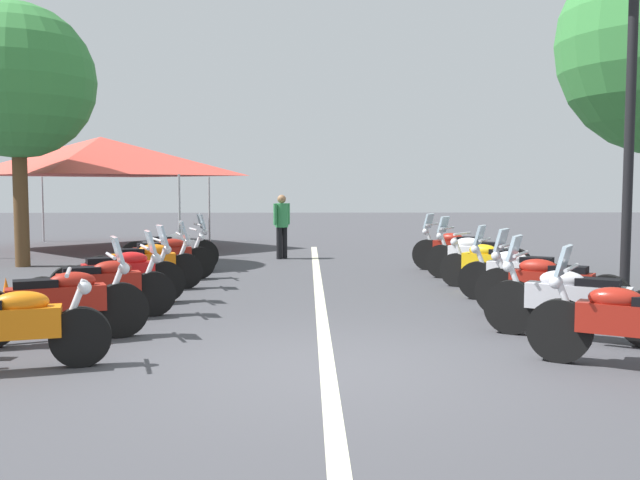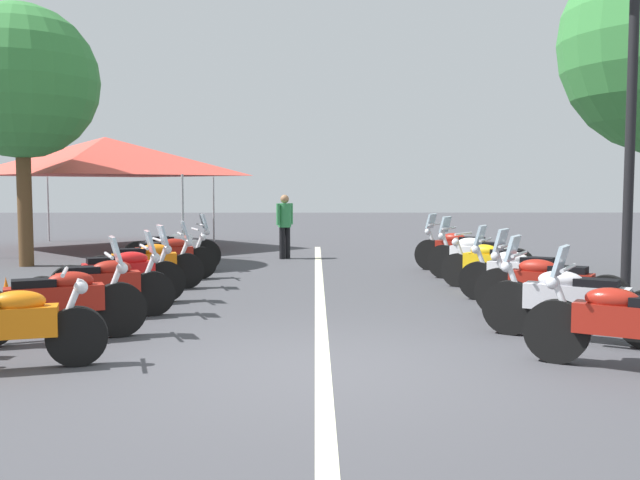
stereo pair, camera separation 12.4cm
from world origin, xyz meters
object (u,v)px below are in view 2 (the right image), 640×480
at_px(motorcycle_left_row_1, 58,302).
at_px(traffic_cone_1, 7,301).
at_px(motorcycle_left_row_0, 1,326).
at_px(motorcycle_right_row_5, 478,256).
at_px(motorcycle_left_row_2, 101,286).
at_px(street_lamp_twin_globe, 633,70).
at_px(roadside_tree_1, 21,82).
at_px(motorcycle_right_row_0, 628,324).
at_px(event_tent, 105,156).
at_px(motorcycle_left_row_6, 173,250).
at_px(motorcycle_right_row_4, 493,265).
at_px(motorcycle_right_row_2, 548,286).
at_px(motorcycle_left_row_5, 165,257).
at_px(motorcycle_left_row_3, 121,275).
at_px(bystander_1, 285,222).
at_px(motorcycle_left_row_4, 146,264).
at_px(motorcycle_right_row_3, 520,274).
at_px(motorcycle_right_row_1, 573,301).
at_px(motorcycle_right_row_6, 460,250).

xyz_separation_m(motorcycle_left_row_1, traffic_cone_1, (1.15, 1.10, -0.18)).
xyz_separation_m(motorcycle_left_row_0, motorcycle_right_row_5, (6.51, -6.20, 0.03)).
xyz_separation_m(motorcycle_left_row_2, street_lamp_twin_globe, (0.58, -7.43, 3.00)).
relative_size(motorcycle_left_row_0, roadside_tree_1, 0.34).
bearing_deg(street_lamp_twin_globe, motorcycle_right_row_0, 156.52).
distance_m(motorcycle_right_row_0, event_tent, 16.44).
xyz_separation_m(motorcycle_left_row_6, motorcycle_right_row_5, (-1.35, -6.08, -0.00)).
relative_size(motorcycle_right_row_0, traffic_cone_1, 2.99).
bearing_deg(motorcycle_right_row_4, motorcycle_left_row_1, 72.53).
bearing_deg(motorcycle_right_row_2, motorcycle_left_row_5, -1.25).
distance_m(motorcycle_left_row_0, roadside_tree_1, 10.35).
xyz_separation_m(motorcycle_left_row_3, motorcycle_right_row_5, (2.68, -6.07, 0.01)).
bearing_deg(motorcycle_right_row_2, motorcycle_left_row_1, 44.38).
height_order(motorcycle_left_row_5, event_tent, event_tent).
distance_m(motorcycle_left_row_2, motorcycle_left_row_6, 5.17).
bearing_deg(bystander_1, motorcycle_left_row_4, -68.35).
height_order(motorcycle_left_row_3, traffic_cone_1, motorcycle_left_row_3).
bearing_deg(roadside_tree_1, motorcycle_left_row_1, -155.54).
xyz_separation_m(motorcycle_right_row_4, event_tent, (8.16, 9.09, 2.20)).
relative_size(motorcycle_left_row_2, roadside_tree_1, 0.34).
bearing_deg(street_lamp_twin_globe, motorcycle_left_row_2, 94.47).
relative_size(motorcycle_left_row_1, motorcycle_right_row_0, 1.08).
relative_size(motorcycle_left_row_1, motorcycle_left_row_4, 0.98).
xyz_separation_m(motorcycle_left_row_4, motorcycle_right_row_5, (1.14, -6.05, 0.01)).
distance_m(motorcycle_left_row_6, motorcycle_right_row_3, 7.28).
distance_m(motorcycle_left_row_4, motorcycle_right_row_5, 6.16).
distance_m(street_lamp_twin_globe, traffic_cone_1, 9.22).
bearing_deg(motorcycle_left_row_2, motorcycle_left_row_3, 70.23).
distance_m(motorcycle_left_row_2, motorcycle_right_row_4, 6.56).
bearing_deg(motorcycle_left_row_0, motorcycle_left_row_1, 70.22).
xyz_separation_m(motorcycle_left_row_0, motorcycle_right_row_3, (3.97, -6.27, 0.01)).
bearing_deg(motorcycle_right_row_5, event_tent, -3.32).
bearing_deg(motorcycle_right_row_2, motorcycle_left_row_6, -8.15).
height_order(motorcycle_right_row_1, traffic_cone_1, motorcycle_right_row_1).
bearing_deg(motorcycle_left_row_2, motorcycle_left_row_1, -115.32).
height_order(motorcycle_right_row_2, motorcycle_right_row_3, motorcycle_right_row_2).
relative_size(motorcycle_left_row_4, motorcycle_right_row_1, 1.02).
xyz_separation_m(motorcycle_right_row_0, motorcycle_right_row_1, (1.36, 0.04, 0.00)).
bearing_deg(motorcycle_left_row_5, roadside_tree_1, 125.08).
distance_m(motorcycle_left_row_5, roadside_tree_1, 5.70).
bearing_deg(street_lamp_twin_globe, event_tent, 45.86).
distance_m(motorcycle_left_row_0, motorcycle_left_row_4, 5.38).
height_order(motorcycle_left_row_1, motorcycle_right_row_2, motorcycle_right_row_2).
bearing_deg(motorcycle_left_row_2, motorcycle_left_row_0, -115.47).
bearing_deg(traffic_cone_1, street_lamp_twin_globe, -84.52).
bearing_deg(motorcycle_left_row_3, motorcycle_left_row_2, -112.30).
distance_m(motorcycle_right_row_6, roadside_tree_1, 10.32).
bearing_deg(bystander_1, roadside_tree_1, -120.43).
relative_size(bystander_1, roadside_tree_1, 0.27).
xyz_separation_m(motorcycle_left_row_5, motorcycle_right_row_1, (-5.34, -5.90, 0.02)).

